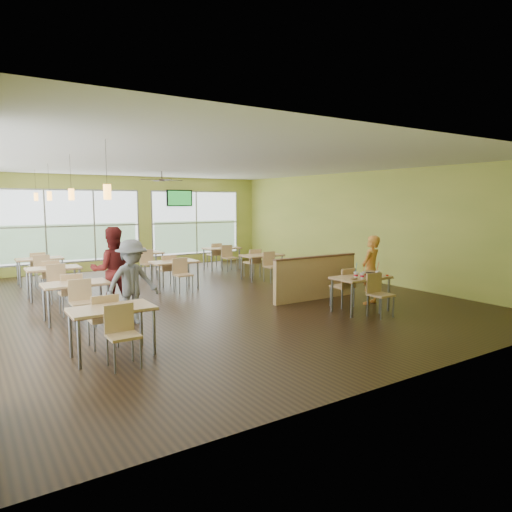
# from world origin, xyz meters

# --- Properties ---
(room) EXTENTS (12.00, 12.04, 3.20)m
(room) POSITION_xyz_m (0.00, 0.00, 1.60)
(room) COLOR black
(room) RESTS_ON ground
(window_bays) EXTENTS (9.24, 10.24, 2.38)m
(window_bays) POSITION_xyz_m (-2.65, 3.08, 1.48)
(window_bays) COLOR white
(window_bays) RESTS_ON room
(main_table) EXTENTS (1.22, 1.52, 0.87)m
(main_table) POSITION_xyz_m (2.00, -3.00, 0.63)
(main_table) COLOR #D8B274
(main_table) RESTS_ON floor
(half_wall_divider) EXTENTS (2.40, 0.14, 1.04)m
(half_wall_divider) POSITION_xyz_m (2.00, -1.55, 0.52)
(half_wall_divider) COLOR #D8B274
(half_wall_divider) RESTS_ON floor
(dining_tables) EXTENTS (6.92, 8.72, 0.87)m
(dining_tables) POSITION_xyz_m (-1.05, 1.71, 0.63)
(dining_tables) COLOR #D8B274
(dining_tables) RESTS_ON floor
(pendant_lights) EXTENTS (0.11, 7.31, 0.86)m
(pendant_lights) POSITION_xyz_m (-3.20, 0.68, 2.45)
(pendant_lights) COLOR #2D2119
(pendant_lights) RESTS_ON ceiling
(ceiling_fan) EXTENTS (1.25, 1.25, 0.29)m
(ceiling_fan) POSITION_xyz_m (-0.00, 3.00, 2.95)
(ceiling_fan) COLOR #2D2119
(ceiling_fan) RESTS_ON ceiling
(tv_backwall) EXTENTS (1.00, 0.07, 0.60)m
(tv_backwall) POSITION_xyz_m (1.80, 5.90, 2.45)
(tv_backwall) COLOR black
(tv_backwall) RESTS_ON wall_back
(man_plaid) EXTENTS (0.66, 0.53, 1.56)m
(man_plaid) POSITION_xyz_m (2.72, -2.60, 0.78)
(man_plaid) COLOR orange
(man_plaid) RESTS_ON floor
(patron_maroon) EXTENTS (0.98, 0.81, 1.80)m
(patron_maroon) POSITION_xyz_m (-2.42, -0.26, 0.90)
(patron_maroon) COLOR #5D1716
(patron_maroon) RESTS_ON floor
(patron_grey) EXTENTS (1.13, 0.76, 1.62)m
(patron_grey) POSITION_xyz_m (-2.36, -1.37, 0.81)
(patron_grey) COLOR slate
(patron_grey) RESTS_ON floor
(cup_blue) EXTENTS (0.10, 0.10, 0.35)m
(cup_blue) POSITION_xyz_m (1.73, -3.11, 0.82)
(cup_blue) COLOR white
(cup_blue) RESTS_ON main_table
(cup_yellow) EXTENTS (0.09, 0.09, 0.33)m
(cup_yellow) POSITION_xyz_m (1.79, -3.24, 0.82)
(cup_yellow) COLOR white
(cup_yellow) RESTS_ON main_table
(cup_red_near) EXTENTS (0.08, 0.08, 0.30)m
(cup_red_near) POSITION_xyz_m (2.00, -3.08, 0.81)
(cup_red_near) COLOR white
(cup_red_near) RESTS_ON main_table
(cup_red_far) EXTENTS (0.09, 0.09, 0.34)m
(cup_red_far) POSITION_xyz_m (2.25, -3.23, 0.82)
(cup_red_far) COLOR white
(cup_red_far) RESTS_ON main_table
(food_basket) EXTENTS (0.27, 0.27, 0.06)m
(food_basket) POSITION_xyz_m (2.42, -2.87, 0.78)
(food_basket) COLOR black
(food_basket) RESTS_ON main_table
(ketchup_cup) EXTENTS (0.06, 0.06, 0.02)m
(ketchup_cup) POSITION_xyz_m (2.53, -3.25, 0.76)
(ketchup_cup) COLOR #A71900
(ketchup_cup) RESTS_ON main_table
(wrapper_left) EXTENTS (0.18, 0.17, 0.04)m
(wrapper_left) POSITION_xyz_m (1.60, -3.19, 0.77)
(wrapper_left) COLOR olive
(wrapper_left) RESTS_ON main_table
(wrapper_mid) EXTENTS (0.21, 0.19, 0.05)m
(wrapper_mid) POSITION_xyz_m (2.12, -2.95, 0.77)
(wrapper_mid) COLOR olive
(wrapper_mid) RESTS_ON main_table
(wrapper_right) EXTENTS (0.18, 0.16, 0.04)m
(wrapper_right) POSITION_xyz_m (2.25, -3.20, 0.77)
(wrapper_right) COLOR olive
(wrapper_right) RESTS_ON main_table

